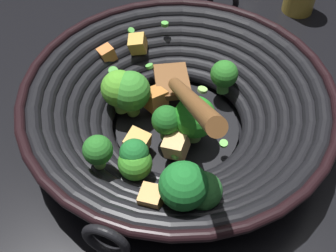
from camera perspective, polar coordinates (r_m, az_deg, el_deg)
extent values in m
plane|color=black|center=(0.65, 1.19, -0.65)|extent=(4.00, 4.00, 0.00)
cylinder|color=black|center=(0.64, 1.20, -0.37)|extent=(0.18, 0.18, 0.01)
torus|color=black|center=(0.63, 1.22, 0.43)|extent=(0.23, 0.23, 0.02)
torus|color=black|center=(0.63, 1.23, 0.95)|extent=(0.26, 0.26, 0.02)
torus|color=black|center=(0.62, 1.25, 1.48)|extent=(0.29, 0.29, 0.02)
torus|color=black|center=(0.61, 1.26, 2.02)|extent=(0.32, 0.32, 0.02)
torus|color=black|center=(0.61, 1.27, 2.57)|extent=(0.35, 0.35, 0.02)
torus|color=black|center=(0.60, 1.29, 3.14)|extent=(0.38, 0.38, 0.02)
torus|color=black|center=(0.59, 1.30, 3.72)|extent=(0.41, 0.41, 0.02)
torus|color=black|center=(0.59, 1.32, 4.30)|extent=(0.43, 0.43, 0.01)
torus|color=black|center=(0.47, -8.07, -14.58)|extent=(0.03, 0.05, 0.05)
torus|color=black|center=(0.76, 7.13, 15.79)|extent=(0.03, 0.05, 0.05)
cylinder|color=#7CB95A|center=(0.54, -8.83, -4.56)|extent=(0.02, 0.02, 0.02)
sphere|color=#287326|center=(0.52, -9.12, -3.10)|extent=(0.04, 0.04, 0.04)
cylinder|color=#54A045|center=(0.67, 7.10, 5.09)|extent=(0.03, 0.02, 0.02)
sphere|color=#2A7625|center=(0.65, 7.32, 6.72)|extent=(0.04, 0.04, 0.04)
cylinder|color=#5D9A4A|center=(0.56, -4.14, -6.47)|extent=(0.02, 0.02, 0.02)
sphere|color=green|center=(0.54, -4.30, -4.86)|extent=(0.04, 0.04, 0.04)
cylinder|color=#6FA542|center=(0.64, -4.70, 2.34)|extent=(0.03, 0.03, 0.02)
sphere|color=#3A8F2F|center=(0.62, -4.90, 4.53)|extent=(0.06, 0.06, 0.06)
cylinder|color=#7CB546|center=(0.50, 1.93, -9.53)|extent=(0.03, 0.03, 0.01)
sphere|color=#1D742C|center=(0.47, 2.02, -7.78)|extent=(0.05, 0.05, 0.05)
cylinder|color=#73A848|center=(0.51, 4.42, -9.86)|extent=(0.02, 0.02, 0.02)
sphere|color=#2E7833|center=(0.49, 4.59, -8.39)|extent=(0.04, 0.04, 0.04)
cylinder|color=#799B43|center=(0.55, -4.26, -5.09)|extent=(0.02, 0.02, 0.02)
sphere|color=#1D6C2C|center=(0.53, -4.41, -3.55)|extent=(0.04, 0.04, 0.04)
cylinder|color=#639346|center=(0.61, 3.35, -0.89)|extent=(0.03, 0.03, 0.02)
sphere|color=#268B23|center=(0.58, 3.49, 1.16)|extent=(0.06, 0.06, 0.06)
cylinder|color=#72AD52|center=(0.60, -0.20, -0.95)|extent=(0.02, 0.02, 0.02)
sphere|color=#1E6521|center=(0.58, -0.20, 0.77)|extent=(0.04, 0.04, 0.04)
cylinder|color=#73B04A|center=(0.64, -6.09, 2.82)|extent=(0.03, 0.03, 0.02)
sphere|color=#55A92E|center=(0.62, -6.33, 4.85)|extent=(0.05, 0.05, 0.05)
cube|color=gold|center=(0.59, -4.04, -2.26)|extent=(0.04, 0.04, 0.04)
cube|color=orange|center=(0.69, -7.94, 9.25)|extent=(0.03, 0.03, 0.03)
cube|color=#D4964D|center=(0.50, -2.11, -9.31)|extent=(0.03, 0.03, 0.03)
cube|color=tan|center=(0.58, 0.73, -2.53)|extent=(0.04, 0.04, 0.04)
cube|color=#C97C38|center=(0.64, -1.66, 3.51)|extent=(0.05, 0.04, 0.04)
cube|color=#C06628|center=(0.50, 0.97, -8.09)|extent=(0.04, 0.04, 0.03)
cube|color=gold|center=(0.69, -3.96, 10.60)|extent=(0.03, 0.03, 0.03)
cylinder|color=#56B247|center=(0.70, -0.42, 13.10)|extent=(0.01, 0.01, 0.01)
cylinder|color=#99D166|center=(0.65, 4.49, 4.70)|extent=(0.02, 0.02, 0.01)
cylinder|color=#6BC651|center=(0.59, 7.23, -2.27)|extent=(0.01, 0.01, 0.01)
cylinder|color=#56B247|center=(0.70, -4.82, 12.26)|extent=(0.01, 0.01, 0.01)
cylinder|color=#56B247|center=(0.57, 0.92, -5.56)|extent=(0.01, 0.01, 0.01)
cylinder|color=#6BC651|center=(0.58, 0.94, -3.91)|extent=(0.02, 0.02, 0.01)
cylinder|color=#56B247|center=(0.67, -7.14, 7.07)|extent=(0.02, 0.02, 0.01)
cylinder|color=#56B247|center=(0.67, -2.43, 7.76)|extent=(0.02, 0.02, 0.01)
cube|color=brown|center=(0.66, 0.53, 5.84)|extent=(0.08, 0.06, 0.01)
cylinder|color=brown|center=(0.48, 2.80, 3.52)|extent=(0.24, 0.06, 0.19)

